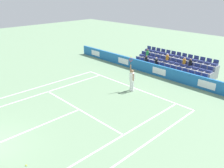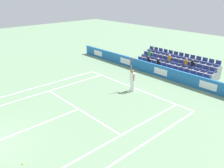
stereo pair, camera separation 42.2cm
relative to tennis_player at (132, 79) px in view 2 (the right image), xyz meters
The scene contains 12 objects.
line_baseline 1.21m from the tennis_player, 56.43° to the right, with size 10.97×0.10×0.01m, color white.
line_service 5.02m from the tennis_player, 85.47° to the left, with size 8.23×0.10×0.01m, color white.
line_centre_service 8.17m from the tennis_player, 87.26° to the left, with size 0.10×6.40×0.01m, color white.
line_singles_sideline_left 7.07m from the tennis_player, 49.96° to the left, with size 0.10×11.89×0.01m, color white.
line_singles_sideline_right 6.60m from the tennis_player, 124.81° to the left, with size 0.10×11.89×0.01m, color white.
line_doubles_sideline_left 8.01m from the tennis_player, 42.38° to the left, with size 0.10×11.89×0.01m, color white.
line_doubles_sideline_right 7.46m from the tennis_player, 133.56° to the left, with size 0.10×11.89×0.01m, color white.
line_centre_mark 1.17m from the tennis_player, 51.32° to the right, with size 0.10×0.20×0.01m, color white.
sponsor_barrier 4.40m from the tennis_player, 84.91° to the right, with size 22.71×0.22×1.06m.
tennis_player is the anchor object (origin of this frame).
stadium_stand 6.70m from the tennis_player, 86.58° to the right, with size 8.06×2.85×1.76m.
loose_tennis_ball 10.19m from the tennis_player, 102.90° to the left, with size 0.07×0.07×0.07m, color #D1E533.
Camera 2 is at (-11.69, 1.24, 7.52)m, focal length 36.82 mm.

